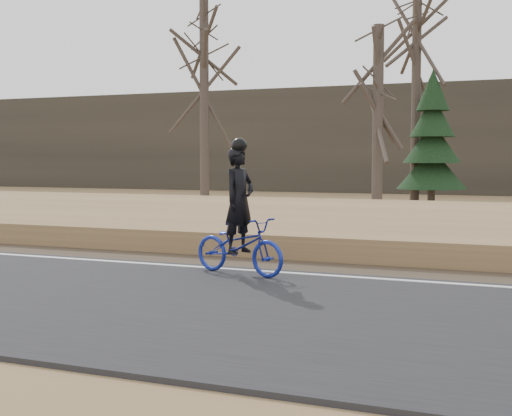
% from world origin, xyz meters
% --- Properties ---
extents(cyclist, '(1.88, 1.08, 2.22)m').
position_xyz_m(cyclist, '(-4.83, -0.21, 0.77)').
color(cyclist, navy).
rests_on(cyclist, road).
extents(bare_tree_far_left, '(0.36, 0.36, 8.36)m').
position_xyz_m(bare_tree_far_left, '(-12.79, 14.41, 4.18)').
color(bare_tree_far_left, '#4C4138').
rests_on(bare_tree_far_left, ground).
extents(bare_tree_left, '(0.36, 0.36, 8.32)m').
position_xyz_m(bare_tree_left, '(-5.09, 17.34, 4.16)').
color(bare_tree_left, '#4C4138').
rests_on(bare_tree_left, ground).
extents(bare_tree_near_left, '(0.36, 0.36, 6.37)m').
position_xyz_m(bare_tree_near_left, '(-5.55, 12.86, 3.19)').
color(bare_tree_near_left, '#4C4138').
rests_on(bare_tree_near_left, ground).
extents(conifer, '(2.60, 2.60, 5.29)m').
position_xyz_m(conifer, '(-4.32, 16.59, 2.50)').
color(conifer, '#4C4138').
rests_on(conifer, ground).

